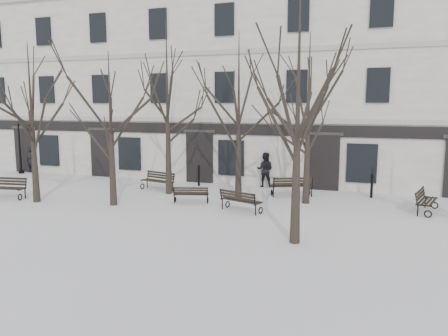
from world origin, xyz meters
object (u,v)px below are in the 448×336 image
at_px(bench_2, 240,200).
at_px(bench_3, 158,180).
at_px(tree_0, 31,103).
at_px(tree_2, 298,81).
at_px(bench_1, 191,194).
at_px(bench_4, 292,185).
at_px(bench_0, 5,187).
at_px(tree_1, 110,111).
at_px(bench_5, 425,200).
at_px(lamp_post, 22,144).

bearing_deg(bench_2, bench_3, -9.78).
bearing_deg(bench_2, tree_0, 27.36).
bearing_deg(tree_2, bench_1, 142.51).
xyz_separation_m(tree_2, bench_3, (-8.33, 6.52, -4.65)).
height_order(bench_1, bench_2, bench_2).
xyz_separation_m(bench_3, bench_4, (6.96, 0.64, 0.03)).
bearing_deg(tree_2, bench_0, 170.93).
bearing_deg(tree_2, tree_0, 169.98).
height_order(bench_1, bench_3, bench_3).
height_order(tree_1, bench_0, tree_1).
relative_size(tree_0, bench_0, 3.47).
bearing_deg(bench_5, tree_2, 157.05).
bearing_deg(bench_4, tree_0, 0.42).
distance_m(bench_2, bench_5, 7.71).
distance_m(bench_3, bench_5, 12.79).
xyz_separation_m(bench_1, bench_5, (9.89, 1.64, 0.09)).
bearing_deg(tree_2, bench_4, 100.84).
bearing_deg(bench_3, tree_2, -23.15).
height_order(tree_0, bench_0, tree_0).
bearing_deg(bench_5, bench_4, 91.38).
height_order(tree_2, bench_5, tree_2).
height_order(tree_0, bench_4, tree_0).
bearing_deg(bench_0, bench_3, 26.69).
relative_size(bench_1, bench_4, 0.80).
distance_m(tree_1, bench_5, 13.91).
bearing_deg(bench_2, bench_0, 25.64).
distance_m(tree_2, lamp_post, 21.29).
bearing_deg(tree_0, tree_1, 9.02).
bearing_deg(tree_0, tree_2, -10.02).
height_order(bench_0, lamp_post, lamp_post).
relative_size(bench_0, bench_5, 1.04).
distance_m(tree_2, bench_1, 8.35).
distance_m(bench_1, bench_2, 2.69).
relative_size(tree_1, bench_1, 4.03).
bearing_deg(bench_1, bench_0, -4.18).
bearing_deg(bench_0, bench_5, 1.91).
distance_m(tree_2, bench_5, 8.67).
relative_size(tree_0, bench_1, 4.34).
bearing_deg(bench_3, tree_0, -117.87).
relative_size(bench_2, bench_5, 0.97).
bearing_deg(bench_1, tree_0, -0.14).
xyz_separation_m(tree_1, bench_2, (5.74, 0.62, -3.70)).
bearing_deg(bench_0, tree_0, -11.73).
height_order(tree_1, bench_3, tree_1).
bearing_deg(bench_0, bench_1, 3.37).
bearing_deg(bench_2, bench_5, -141.65).
bearing_deg(tree_0, lamp_post, 136.57).
xyz_separation_m(tree_0, bench_3, (4.01, 4.34, -4.00)).
bearing_deg(tree_0, bench_5, 12.23).
distance_m(tree_0, tree_2, 12.55).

